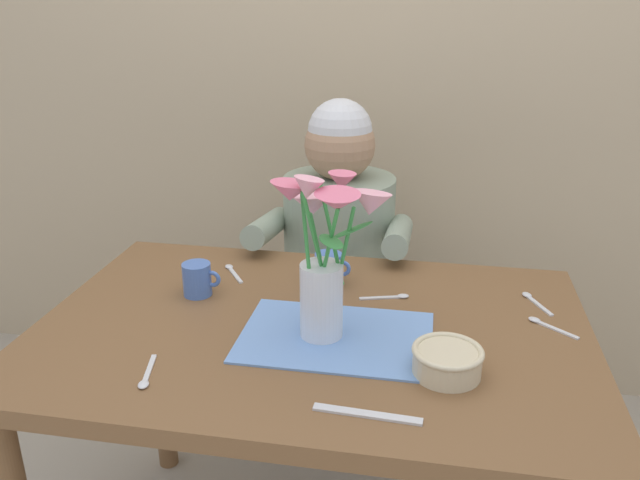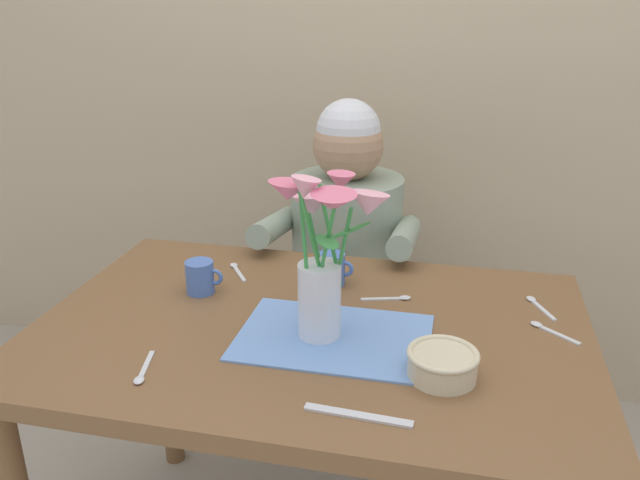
{
  "view_description": "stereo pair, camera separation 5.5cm",
  "coord_description": "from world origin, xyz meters",
  "views": [
    {
      "loc": [
        0.24,
        -1.22,
        1.42
      ],
      "look_at": [
        0.01,
        0.05,
        0.92
      ],
      "focal_mm": 35.96,
      "sensor_mm": 36.0,
      "label": 1
    },
    {
      "loc": [
        0.29,
        -1.2,
        1.42
      ],
      "look_at": [
        0.01,
        0.05,
        0.92
      ],
      "focal_mm": 35.96,
      "sensor_mm": 36.0,
      "label": 2
    }
  ],
  "objects": [
    {
      "name": "wood_panel_backdrop",
      "position": [
        0.0,
        1.05,
        1.25
      ],
      "size": [
        4.0,
        0.1,
        2.5
      ],
      "primitive_type": "cube",
      "color": "tan",
      "rests_on": "ground_plane"
    },
    {
      "name": "dining_table",
      "position": [
        0.0,
        0.0,
        0.64
      ],
      "size": [
        1.2,
        0.8,
        0.74
      ],
      "color": "brown",
      "rests_on": "ground_plane"
    },
    {
      "name": "seated_person",
      "position": [
        -0.04,
        0.62,
        0.56
      ],
      "size": [
        0.45,
        0.47,
        1.14
      ],
      "rotation": [
        0.0,
        0.0,
        -0.06
      ],
      "color": "#4C4C56",
      "rests_on": "ground_plane"
    },
    {
      "name": "striped_placemat",
      "position": [
        0.06,
        -0.05,
        0.74
      ],
      "size": [
        0.4,
        0.28,
        0.0
      ],
      "primitive_type": "cube",
      "color": "#6B93D1",
      "rests_on": "dining_table"
    },
    {
      "name": "flower_vase",
      "position": [
        0.04,
        -0.04,
        0.94
      ],
      "size": [
        0.27,
        0.24,
        0.36
      ],
      "color": "silver",
      "rests_on": "dining_table"
    },
    {
      "name": "ceramic_bowl",
      "position": [
        0.29,
        -0.14,
        0.77
      ],
      "size": [
        0.14,
        0.14,
        0.06
      ],
      "color": "beige",
      "rests_on": "dining_table"
    },
    {
      "name": "dinner_knife",
      "position": [
        0.16,
        -0.3,
        0.74
      ],
      "size": [
        0.19,
        0.03,
        0.0
      ],
      "primitive_type": "cube",
      "rotation": [
        0.0,
        0.0,
        -0.06
      ],
      "color": "silver",
      "rests_on": "dining_table"
    },
    {
      "name": "coffee_cup",
      "position": [
        -0.3,
        0.1,
        0.78
      ],
      "size": [
        0.09,
        0.07,
        0.08
      ],
      "color": "#476BB7",
      "rests_on": "dining_table"
    },
    {
      "name": "tea_cup",
      "position": [
        -0.0,
        0.21,
        0.78
      ],
      "size": [
        0.09,
        0.07,
        0.08
      ],
      "color": "#476BB7",
      "rests_on": "dining_table"
    },
    {
      "name": "spoon_0",
      "position": [
        0.49,
        0.21,
        0.74
      ],
      "size": [
        0.06,
        0.11,
        0.01
      ],
      "color": "silver",
      "rests_on": "dining_table"
    },
    {
      "name": "spoon_1",
      "position": [
        -0.27,
        -0.26,
        0.74
      ],
      "size": [
        0.04,
        0.12,
        0.01
      ],
      "color": "silver",
      "rests_on": "dining_table"
    },
    {
      "name": "spoon_2",
      "position": [
        0.16,
        0.16,
        0.74
      ],
      "size": [
        0.12,
        0.05,
        0.01
      ],
      "color": "silver",
      "rests_on": "dining_table"
    },
    {
      "name": "spoon_3",
      "position": [
        -0.26,
        0.24,
        0.74
      ],
      "size": [
        0.08,
        0.11,
        0.01
      ],
      "color": "silver",
      "rests_on": "dining_table"
    },
    {
      "name": "spoon_4",
      "position": [
        0.5,
        0.09,
        0.74
      ],
      "size": [
        0.1,
        0.09,
        0.01
      ],
      "color": "silver",
      "rests_on": "dining_table"
    }
  ]
}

